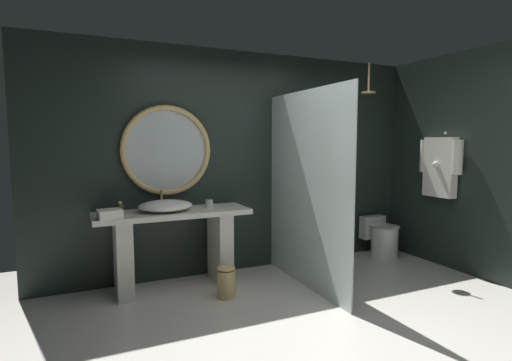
{
  "coord_description": "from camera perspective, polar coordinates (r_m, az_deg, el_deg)",
  "views": [
    {
      "loc": [
        -1.82,
        -2.5,
        1.56
      ],
      "look_at": [
        -0.25,
        0.96,
        1.17
      ],
      "focal_mm": 27.67,
      "sensor_mm": 36.0,
      "label": 1
    }
  ],
  "objects": [
    {
      "name": "shower_glass_panel",
      "position": [
        4.2,
        7.27,
        -1.33
      ],
      "size": [
        0.02,
        1.6,
        2.08
      ],
      "primitive_type": "cube",
      "color": "silver",
      "rests_on": "ground_plane"
    },
    {
      "name": "soap_dispenser",
      "position": [
        4.12,
        -19.06,
        -3.9
      ],
      "size": [
        0.07,
        0.07,
        0.13
      ],
      "color": "#3D3323",
      "rests_on": "vanity_counter"
    },
    {
      "name": "waste_bin",
      "position": [
        4.06,
        -4.35,
        -14.3
      ],
      "size": [
        0.19,
        0.19,
        0.33
      ],
      "color": "tan",
      "rests_on": "ground_plane"
    },
    {
      "name": "hanging_bathrobe",
      "position": [
        5.3,
        25.08,
        2.14
      ],
      "size": [
        0.2,
        0.59,
        0.79
      ],
      "color": "tan"
    },
    {
      "name": "round_wall_mirror",
      "position": [
        4.4,
        -12.75,
        4.27
      ],
      "size": [
        0.98,
        0.06,
        0.98
      ],
      "color": "tan"
    },
    {
      "name": "ground_plane",
      "position": [
        3.46,
        11.13,
        -21.11
      ],
      "size": [
        5.76,
        5.76,
        0.0
      ],
      "primitive_type": "plane",
      "color": "silver"
    },
    {
      "name": "vanity_counter",
      "position": [
        4.29,
        -11.79,
        -8.52
      ],
      "size": [
        1.59,
        0.53,
        0.83
      ],
      "color": "silver",
      "rests_on": "ground_plane"
    },
    {
      "name": "vessel_sink",
      "position": [
        4.19,
        -12.94,
        -3.57
      ],
      "size": [
        0.56,
        0.46,
        0.2
      ],
      "color": "white",
      "rests_on": "vanity_counter"
    },
    {
      "name": "rain_shower_head",
      "position": [
        5.1,
        15.96,
        12.67
      ],
      "size": [
        0.17,
        0.17,
        0.37
      ],
      "color": "tan"
    },
    {
      "name": "back_wall_panel",
      "position": [
        4.77,
        -1.95,
        2.65
      ],
      "size": [
        4.8,
        0.1,
        2.6
      ],
      "primitive_type": "cube",
      "color": "#1E2823",
      "rests_on": "ground_plane"
    },
    {
      "name": "folded_hand_towel",
      "position": [
        3.96,
        -20.37,
        -4.55
      ],
      "size": [
        0.23,
        0.21,
        0.08
      ],
      "primitive_type": "cube",
      "rotation": [
        0.0,
        0.0,
        0.12
      ],
      "color": "silver",
      "rests_on": "vanity_counter"
    },
    {
      "name": "toilet",
      "position": [
        5.65,
        17.72,
        -7.9
      ],
      "size": [
        0.37,
        0.52,
        0.52
      ],
      "color": "white",
      "rests_on": "ground_plane"
    },
    {
      "name": "tumbler_cup",
      "position": [
        4.37,
        -6.76,
        -3.3
      ],
      "size": [
        0.08,
        0.08,
        0.08
      ],
      "primitive_type": "cylinder",
      "color": "silver",
      "rests_on": "vanity_counter"
    },
    {
      "name": "side_wall_right",
      "position": [
        5.3,
        27.57,
        2.31
      ],
      "size": [
        0.1,
        2.47,
        2.6
      ],
      "primitive_type": "cube",
      "color": "#1E2823",
      "rests_on": "ground_plane"
    }
  ]
}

